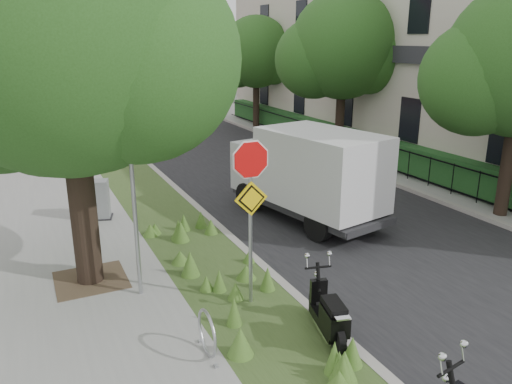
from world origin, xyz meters
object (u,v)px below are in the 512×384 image
(scooter_near, at_px, (330,319))
(box_truck, at_px, (309,171))
(utility_cabinet, at_px, (96,200))
(sign_assembly, at_px, (251,190))

(scooter_near, height_order, box_truck, box_truck)
(box_truck, bearing_deg, utility_cabinet, 156.56)
(scooter_near, distance_m, utility_cabinet, 8.04)
(box_truck, bearing_deg, scooter_near, -117.64)
(sign_assembly, bearing_deg, scooter_near, -68.66)
(sign_assembly, xyz_separation_m, scooter_near, (0.65, -1.66, -1.84))
(scooter_near, bearing_deg, sign_assembly, 111.34)
(scooter_near, bearing_deg, utility_cabinet, 108.55)
(utility_cabinet, bearing_deg, sign_assembly, -72.25)
(scooter_near, bearing_deg, box_truck, 62.36)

